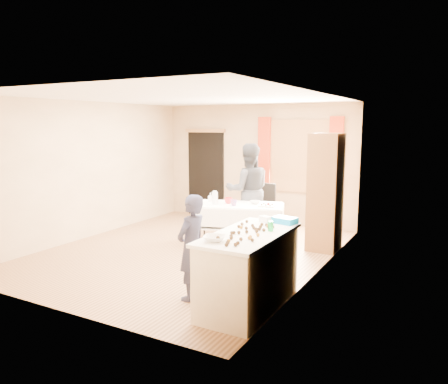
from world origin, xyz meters
The scene contains 29 objects.
floor centered at (0.00, 0.00, -0.01)m, with size 4.50×5.50×0.02m, color #9E7047.
ceiling centered at (0.00, 0.00, 2.61)m, with size 4.50×5.50×0.02m, color white.
wall_back centered at (0.00, 2.76, 1.30)m, with size 4.50×0.02×2.60m, color tan.
wall_front centered at (0.00, -2.76, 1.30)m, with size 4.50×0.02×2.60m, color tan.
wall_left centered at (-2.26, 0.00, 1.30)m, with size 0.02×5.50×2.60m, color tan.
wall_right centered at (2.26, 0.00, 1.30)m, with size 0.02×5.50×2.60m, color tan.
window_frame centered at (1.00, 2.72, 1.50)m, with size 1.32×0.06×1.52m, color olive.
window_pane centered at (1.00, 2.71, 1.50)m, with size 1.20×0.02×1.40m, color white.
curtain_left centered at (0.22, 2.67, 1.50)m, with size 0.28×0.06×1.65m, color #AB3116.
curtain_right centered at (1.78, 2.67, 1.50)m, with size 0.28×0.06×1.65m, color #AB3116.
doorway centered at (-1.30, 2.73, 1.00)m, with size 0.95×0.04×2.00m, color black.
door_lintel centered at (-1.30, 2.70, 2.02)m, with size 1.05×0.06×0.08m, color olive.
cabinet centered at (1.99, 1.27, 1.01)m, with size 0.50×0.60×2.02m, color brown.
counter centered at (1.89, -1.57, 0.45)m, with size 0.74×1.56×0.91m.
party_table centered at (0.56, 0.79, 0.45)m, with size 1.76×1.27×0.75m.
chair centered at (0.55, 1.87, 0.29)m, with size 0.46×0.46×0.99m.
girl centered at (1.16, -1.69, 0.66)m, with size 0.35×0.51×1.32m, color #20203B.
woman centered at (0.43, 1.44, 0.91)m, with size 1.11×1.06×1.81m, color black.
soda_can centered at (2.08, -1.37, 0.97)m, with size 0.07×0.07×0.12m, color green.
mixing_bowl centered at (1.72, -2.08, 0.94)m, with size 0.30×0.30×0.06m, color white.
foam_block centered at (1.84, -0.96, 0.95)m, with size 0.15×0.10×0.08m, color white.
blue_basket centered at (2.08, -0.90, 0.95)m, with size 0.30×0.20×0.08m, color #0988E1.
pitcher centered at (0.18, 0.58, 0.86)m, with size 0.11×0.11×0.22m, color silver.
cup_red centered at (0.37, 0.76, 0.80)m, with size 0.17×0.17×0.11m, color red.
cup_rainbow centered at (0.55, 0.61, 0.80)m, with size 0.16×0.16×0.11m, color red.
small_bowl centered at (0.79, 0.97, 0.78)m, with size 0.25×0.25×0.06m, color white.
pastry_tray centered at (1.08, 0.84, 0.76)m, with size 0.28×0.20×0.02m, color white.
bottle centered at (-0.02, 0.77, 0.83)m, with size 0.09×0.10×0.16m, color white.
cake_balls centered at (1.89, -1.63, 0.93)m, with size 0.49×1.14×0.04m.
Camera 1 is at (4.03, -6.08, 2.17)m, focal length 35.00 mm.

